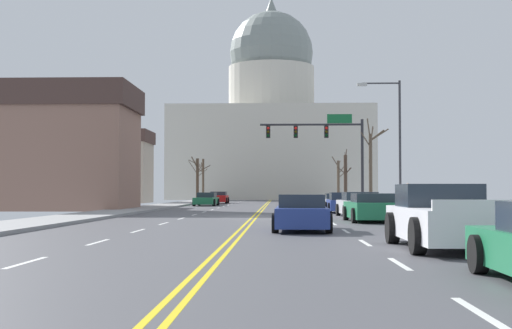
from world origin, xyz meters
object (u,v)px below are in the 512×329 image
(street_lamp_right, at_px, (394,133))
(sedan_oncoming_01, at_px, (219,198))
(sedan_oncoming_00, at_px, (206,200))
(sedan_near_01, at_px, (343,203))
(sedan_near_02, at_px, (359,205))
(sedan_near_03, at_px, (372,208))
(signal_gantry, at_px, (326,140))
(sedan_near_04, at_px, (302,214))
(pickup_truck_near_05, at_px, (445,219))
(bicycle_parked, at_px, (438,209))
(pedestrian_00, at_px, (408,196))
(sedan_near_00, at_px, (337,202))

(street_lamp_right, height_order, sedan_oncoming_01, street_lamp_right)
(sedan_oncoming_00, bearing_deg, sedan_near_01, -61.69)
(street_lamp_right, bearing_deg, sedan_near_02, -123.05)
(sedan_near_03, bearing_deg, sedan_near_02, 88.72)
(sedan_oncoming_00, bearing_deg, signal_gantry, -41.54)
(sedan_near_04, bearing_deg, sedan_near_02, 74.97)
(signal_gantry, bearing_deg, pickup_truck_near_05, -89.45)
(sedan_near_02, height_order, bicycle_parked, sedan_near_02)
(sedan_oncoming_00, distance_m, bicycle_parked, 32.81)
(pickup_truck_near_05, height_order, pedestrian_00, pedestrian_00)
(bicycle_parked, bearing_deg, pickup_truck_near_05, -102.09)
(sedan_oncoming_00, bearing_deg, sedan_near_03, -71.50)
(sedan_oncoming_00, bearing_deg, pedestrian_00, -57.93)
(pickup_truck_near_05, bearing_deg, sedan_near_03, 89.46)
(pedestrian_00, bearing_deg, sedan_near_03, -109.32)
(sedan_oncoming_00, bearing_deg, bicycle_parked, -65.06)
(sedan_near_00, relative_size, sedan_near_02, 0.96)
(street_lamp_right, height_order, bicycle_parked, street_lamp_right)
(pickup_truck_near_05, distance_m, sedan_oncoming_00, 46.80)
(sedan_near_01, distance_m, bicycle_parked, 10.89)
(bicycle_parked, bearing_deg, sedan_near_02, 128.26)
(sedan_near_00, height_order, sedan_near_03, sedan_near_03)
(sedan_near_01, distance_m, sedan_oncoming_01, 32.92)
(sedan_near_00, xyz_separation_m, sedan_near_03, (-0.07, -19.48, 0.04))
(sedan_near_04, relative_size, pedestrian_00, 2.84)
(street_lamp_right, relative_size, sedan_oncoming_01, 1.70)
(sedan_near_01, xyz_separation_m, pedestrian_00, (3.42, -2.74, 0.46))
(sedan_near_01, distance_m, sedan_near_04, 19.32)
(street_lamp_right, bearing_deg, sedan_oncoming_01, 111.06)
(street_lamp_right, xyz_separation_m, bicycle_parked, (0.73, -7.70, -4.18))
(signal_gantry, bearing_deg, sedan_oncoming_00, 138.46)
(sedan_near_02, bearing_deg, sedan_near_01, 92.19)
(pickup_truck_near_05, bearing_deg, signal_gantry, 90.55)
(sedan_near_01, xyz_separation_m, pickup_truck_near_05, (-0.02, -26.23, 0.11))
(sedan_near_02, distance_m, sedan_oncoming_01, 39.07)
(street_lamp_right, height_order, sedan_oncoming_00, street_lamp_right)
(sedan_near_04, bearing_deg, sedan_near_01, 80.57)
(pickup_truck_near_05, bearing_deg, sedan_oncoming_01, 100.23)
(sedan_near_04, distance_m, sedan_oncoming_01, 50.81)
(street_lamp_right, relative_size, sedan_near_04, 1.62)
(pickup_truck_near_05, relative_size, sedan_oncoming_00, 1.13)
(sedan_near_00, relative_size, sedan_near_01, 1.06)
(sedan_near_03, distance_m, sedan_near_04, 7.63)
(sedan_near_04, bearing_deg, sedan_oncoming_00, 100.73)
(pickup_truck_near_05, bearing_deg, sedan_oncoming_00, 102.88)
(street_lamp_right, bearing_deg, signal_gantry, 103.01)
(bicycle_parked, bearing_deg, signal_gantry, 100.23)
(pickup_truck_near_05, bearing_deg, bicycle_parked, 77.91)
(pickup_truck_near_05, height_order, sedan_oncoming_01, pickup_truck_near_05)
(street_lamp_right, xyz_separation_m, sedan_oncoming_01, (-13.05, 33.89, -4.06))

